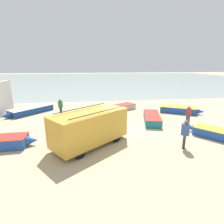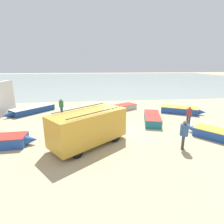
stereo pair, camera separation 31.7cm
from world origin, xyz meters
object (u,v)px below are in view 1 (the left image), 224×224
object	(u,v)px
fishing_rowboat_3	(30,110)
fishing_rowboat_5	(2,142)
fishing_rowboat_0	(180,110)
fishing_rowboat_2	(87,116)
fisherman_1	(60,105)
fisherman_2	(185,132)
fishing_rowboat_4	(122,107)
fisherman_0	(188,113)
fishing_rowboat_1	(218,134)
parked_van	(90,127)
fishing_rowboat_6	(152,117)

from	to	relation	value
fishing_rowboat_3	fishing_rowboat_5	size ratio (longest dim) A/B	1.21
fishing_rowboat_0	fishing_rowboat_5	xyz separation A→B (m)	(-15.02, -6.22, 0.01)
fishing_rowboat_0	fishing_rowboat_3	size ratio (longest dim) A/B	0.93
fishing_rowboat_0	fishing_rowboat_2	bearing A→B (deg)	-144.65
fishing_rowboat_5	fisherman_1	distance (m)	7.39
fisherman_2	fishing_rowboat_4	bearing A→B (deg)	-46.31
fishing_rowboat_4	fisherman_0	world-z (taller)	fisherman_0
fishing_rowboat_2	fishing_rowboat_3	distance (m)	6.69
fishing_rowboat_3	fisherman_2	xyz separation A→B (m)	(11.93, -9.65, 0.77)
fishing_rowboat_1	fisherman_0	xyz separation A→B (m)	(-0.57, 2.97, 0.67)
fishing_rowboat_2	fisherman_1	xyz separation A→B (m)	(-2.63, 1.84, 0.68)
fishing_rowboat_1	fishing_rowboat_4	distance (m)	10.15
fishing_rowboat_0	fisherman_1	distance (m)	12.51
fishing_rowboat_3	fishing_rowboat_4	distance (m)	9.97
fishing_rowboat_1	parked_van	bearing A→B (deg)	50.67
fishing_rowboat_1	fishing_rowboat_0	bearing A→B (deg)	-44.23
fishing_rowboat_2	fishing_rowboat_3	bearing A→B (deg)	104.47
fishing_rowboat_0	fishing_rowboat_3	distance (m)	15.93
fisherman_0	fishing_rowboat_0	bearing A→B (deg)	12.72
fishing_rowboat_1	fishing_rowboat_4	world-z (taller)	fishing_rowboat_1
fishing_rowboat_1	fisherman_2	size ratio (longest dim) A/B	2.10
fishing_rowboat_4	fishing_rowboat_0	bearing A→B (deg)	-51.31
fishing_rowboat_4	fisherman_0	distance (m)	7.41
fishing_rowboat_2	fishing_rowboat_5	bearing A→B (deg)	175.51
fishing_rowboat_1	fishing_rowboat_2	bearing A→B (deg)	20.48
parked_van	fishing_rowboat_3	distance (m)	10.50
fishing_rowboat_5	fishing_rowboat_6	world-z (taller)	fishing_rowboat_5
fishing_rowboat_2	fisherman_0	bearing A→B (deg)	-65.43
fishing_rowboat_4	fishing_rowboat_5	bearing A→B (deg)	-169.93
fishing_rowboat_3	fisherman_2	distance (m)	15.37
parked_van	fishing_rowboat_4	distance (m)	9.41
fishing_rowboat_1	fishing_rowboat_2	xyz separation A→B (m)	(-9.17, 5.53, 0.03)
fishing_rowboat_4	fisherman_2	world-z (taller)	fisherman_2
fishing_rowboat_0	fishing_rowboat_1	bearing A→B (deg)	-67.15
fishing_rowboat_1	fishing_rowboat_4	size ratio (longest dim) A/B	0.98
fishing_rowboat_5	fisherman_2	bearing A→B (deg)	-11.13
fishing_rowboat_1	fishing_rowboat_5	xyz separation A→B (m)	(-14.34, 0.46, 0.03)
fishing_rowboat_1	fisherman_2	xyz separation A→B (m)	(-3.21, -1.12, 0.77)
fisherman_2	fishing_rowboat_2	bearing A→B (deg)	-15.71
fishing_rowboat_2	fisherman_1	distance (m)	3.27
fishing_rowboat_6	fishing_rowboat_2	bearing A→B (deg)	93.40
fishing_rowboat_2	fishing_rowboat_3	size ratio (longest dim) A/B	0.81
fishing_rowboat_3	fishing_rowboat_5	world-z (taller)	fishing_rowboat_5
fishing_rowboat_4	fisherman_0	size ratio (longest dim) A/B	2.35
fisherman_1	fisherman_0	bearing A→B (deg)	114.21
fishing_rowboat_6	fisherman_1	bearing A→B (deg)	85.34
parked_van	fishing_rowboat_0	xyz separation A→B (m)	(9.57, 6.55, -0.89)
parked_van	fisherman_0	xyz separation A→B (m)	(8.33, 2.84, -0.23)
fisherman_1	parked_van	bearing A→B (deg)	67.45
fisherman_0	fishing_rowboat_2	bearing A→B (deg)	104.75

